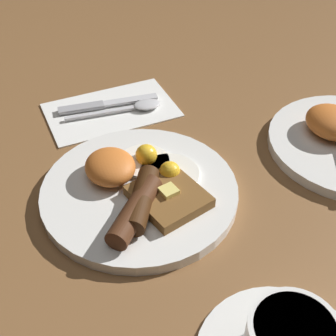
# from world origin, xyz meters

# --- Properties ---
(ground_plane) EXTENTS (3.00, 3.00, 0.00)m
(ground_plane) POSITION_xyz_m (0.00, 0.00, 0.00)
(ground_plane) COLOR brown
(breakfast_plate_near) EXTENTS (0.25, 0.25, 0.05)m
(breakfast_plate_near) POSITION_xyz_m (0.00, -0.00, 0.01)
(breakfast_plate_near) COLOR white
(breakfast_plate_near) RESTS_ON ground_plane
(napkin) EXTENTS (0.13, 0.21, 0.01)m
(napkin) POSITION_xyz_m (-0.20, 0.03, 0.00)
(napkin) COLOR white
(napkin) RESTS_ON ground_plane
(knife) EXTENTS (0.04, 0.16, 0.01)m
(knife) POSITION_xyz_m (-0.22, 0.02, 0.01)
(knife) COLOR silver
(knife) RESTS_ON napkin
(spoon) EXTENTS (0.04, 0.16, 0.01)m
(spoon) POSITION_xyz_m (-0.19, 0.06, 0.01)
(spoon) COLOR silver
(spoon) RESTS_ON napkin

